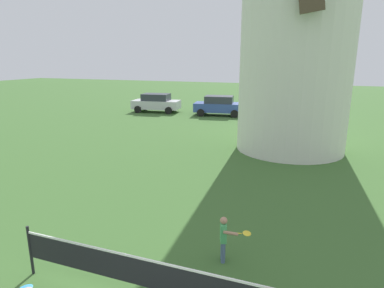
# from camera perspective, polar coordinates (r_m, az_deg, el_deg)

# --- Properties ---
(tennis_net) EXTENTS (5.76, 0.06, 1.10)m
(tennis_net) POSITION_cam_1_polar(r_m,az_deg,el_deg) (6.32, -6.81, -21.67)
(tennis_net) COLOR black
(tennis_net) RESTS_ON ground_plane
(player_far) EXTENTS (0.74, 0.35, 1.07)m
(player_far) POSITION_cam_1_polar(r_m,az_deg,el_deg) (7.57, 5.69, -15.67)
(player_far) COLOR slate
(player_far) RESTS_ON ground_plane
(parked_car_silver) EXTENTS (4.17, 2.29, 1.56)m
(parked_car_silver) POSITION_cam_1_polar(r_m,az_deg,el_deg) (28.36, -6.24, 7.16)
(parked_car_silver) COLOR silver
(parked_car_silver) RESTS_ON ground_plane
(parked_car_blue) EXTENTS (4.12, 2.34, 1.56)m
(parked_car_blue) POSITION_cam_1_polar(r_m,az_deg,el_deg) (26.59, 4.70, 6.71)
(parked_car_blue) COLOR #334C99
(parked_car_blue) RESTS_ON ground_plane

